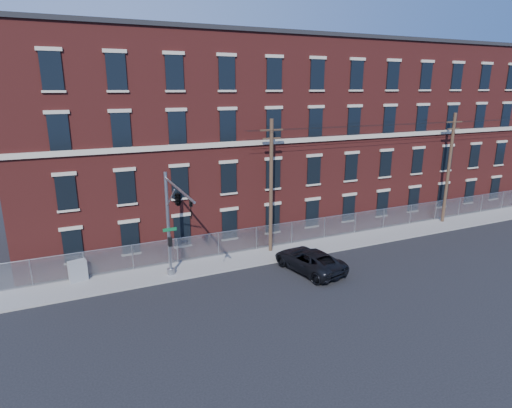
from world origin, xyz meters
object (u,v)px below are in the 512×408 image
(traffic_signal_mast, at_px, (175,207))
(utility_cabinet, at_px, (78,271))
(utility_pole_near, at_px, (271,184))
(pickup_truck, at_px, (309,260))

(traffic_signal_mast, distance_m, utility_cabinet, 8.26)
(utility_pole_near, distance_m, utility_cabinet, 14.44)
(utility_pole_near, bearing_deg, traffic_signal_mast, -156.86)
(utility_pole_near, height_order, pickup_truck, utility_pole_near)
(utility_pole_near, xyz_separation_m, utility_cabinet, (-13.71, 0.40, -4.54))
(pickup_truck, relative_size, utility_cabinet, 4.04)
(utility_pole_near, xyz_separation_m, pickup_truck, (0.92, -4.19, -4.57))
(pickup_truck, height_order, utility_cabinet, pickup_truck)
(traffic_signal_mast, height_order, pickup_truck, traffic_signal_mast)
(traffic_signal_mast, relative_size, pickup_truck, 1.27)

